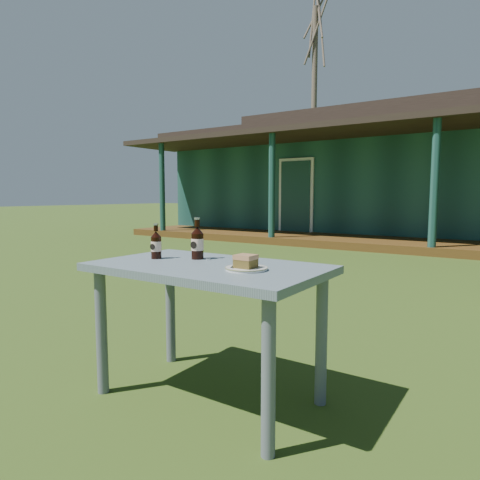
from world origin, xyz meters
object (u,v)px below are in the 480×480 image
Objects in this scene: plate at (246,268)px; cola_bottle_near at (197,242)px; cafe_table at (208,284)px; cola_bottle_far at (156,245)px; cake_slice at (246,261)px.

cola_bottle_near reaches higher than plate.
cafe_table is at bearing -35.22° from cola_bottle_near.
cafe_table is 5.88× the size of plate.
cola_bottle_far is at bearing 177.32° from plate.
plate reaches higher than cafe_table.
cafe_table is 0.28m from plate.
cola_bottle_near reaches higher than cafe_table.
cake_slice is 0.40× the size of cola_bottle_near.
cake_slice reaches higher than cafe_table.
plate is 1.03× the size of cola_bottle_far.
plate is 2.22× the size of cake_slice.
plate is (0.26, -0.03, 0.11)m from cafe_table.
cafe_table is 5.17× the size of cola_bottle_near.
cola_bottle_near is at bearing 29.65° from cola_bottle_far.
plate is at bearing -2.68° from cola_bottle_far.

